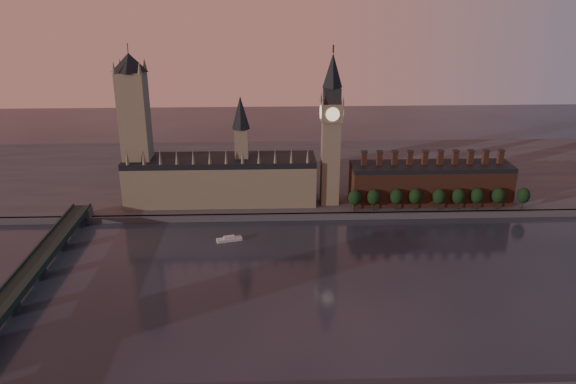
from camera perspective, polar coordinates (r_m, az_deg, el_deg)
name	(u,v)px	position (r m, az deg, el deg)	size (l,w,h in m)	color
ground	(332,288)	(294.23, 4.49, -9.74)	(900.00, 900.00, 0.00)	black
north_bank	(308,174)	(455.45, 2.04, 1.85)	(900.00, 182.00, 4.00)	#4D4D52
palace_of_westminster	(222,177)	(389.60, -6.76, 1.48)	(130.00, 30.30, 74.00)	#766B54
victoria_tower	(135,125)	(387.88, -15.26, 6.58)	(24.00, 24.00, 108.00)	#766B54
big_ben	(331,128)	(375.81, 4.40, 6.45)	(15.00, 15.00, 107.00)	#766B54
chimney_block	(430,182)	(400.84, 14.24, 0.95)	(110.00, 25.00, 37.00)	brown
embankment_tree_0	(355,198)	(375.85, 6.79, -0.58)	(8.60, 8.60, 14.88)	black
embankment_tree_1	(374,197)	(378.33, 8.69, -0.53)	(8.60, 8.60, 14.88)	black
embankment_tree_2	(397,197)	(381.74, 10.97, -0.48)	(8.60, 8.60, 14.88)	black
embankment_tree_3	(415,196)	(385.21, 12.80, -0.42)	(8.60, 8.60, 14.88)	black
embankment_tree_4	(439,197)	(388.37, 15.10, -0.46)	(8.60, 8.60, 14.88)	black
embankment_tree_5	(458,196)	(392.70, 16.92, -0.41)	(8.60, 8.60, 14.88)	black
embankment_tree_6	(477,196)	(397.31, 18.67, -0.37)	(8.60, 8.60, 14.88)	black
embankment_tree_7	(498,196)	(402.49, 20.58, -0.34)	(8.60, 8.60, 14.88)	black
embankment_tree_8	(524,195)	(408.96, 22.81, -0.33)	(8.60, 8.60, 14.88)	black
westminster_bridge	(23,284)	(311.73, -25.36, -8.45)	(14.00, 200.00, 11.55)	#1B2925
river_boat	(229,239)	(344.88, -5.98, -4.77)	(16.01, 8.34, 3.08)	#BDBDBD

